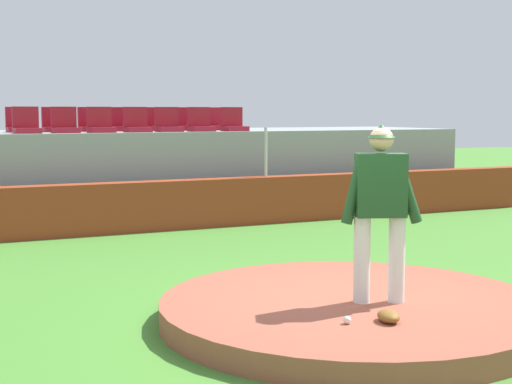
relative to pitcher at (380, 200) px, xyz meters
The scene contains 22 objects.
ground_plane 1.34m from the pitcher, 128.64° to the left, with size 60.00×60.00×0.00m, color #46852E.
pitchers_mound 1.22m from the pitcher, 128.64° to the left, with size 4.04×4.04×0.24m, color #994F3B.
pitcher is the anchor object (origin of this frame).
baseball 1.37m from the pitcher, 142.61° to the right, with size 0.07×0.07×0.07m, color white.
fielding_glove 1.25m from the pitcher, 117.20° to the right, with size 0.30×0.20×0.11m, color brown.
brick_barrier 7.08m from the pitcher, 91.45° to the left, with size 17.64×0.40×0.92m, color #93371D.
fence_post_right 7.34m from the pitcher, 73.35° to the left, with size 0.06×0.06×0.97m, color silver.
bleacher_platform 9.44m from the pitcher, 91.08° to the left, with size 15.17×3.36×1.80m, color #8F999D.
stadium_chair_0 8.60m from the pitcher, 105.37° to the left, with size 0.48×0.44×0.50m.
stadium_chair_1 8.47m from the pitcher, 100.60° to the left, with size 0.48×0.44×0.50m.
stadium_chair_2 8.32m from the pitcher, 96.09° to the left, with size 0.48×0.44×0.50m.
stadium_chair_3 8.29m from the pitcher, 91.05° to the left, with size 0.48×0.44×0.50m.
stadium_chair_4 8.34m from the pitcher, 86.46° to the left, with size 0.48×0.44×0.50m.
stadium_chair_5 8.38m from the pitcher, 81.77° to the left, with size 0.48×0.44×0.50m.
stadium_chair_6 8.50m from the pitcher, 76.80° to the left, with size 0.48×0.44×0.50m.
stadium_chair_7 9.50m from the pitcher, 103.92° to the left, with size 0.48×0.44×0.50m.
stadium_chair_8 9.35m from the pitcher, 99.77° to the left, with size 0.48×0.44×0.50m.
stadium_chair_9 9.25m from the pitcher, 95.34° to the left, with size 0.48×0.44×0.50m.
stadium_chair_10 9.21m from the pitcher, 91.24° to the left, with size 0.48×0.44×0.50m.
stadium_chair_11 9.25m from the pitcher, 86.83° to the left, with size 0.48×0.44×0.50m.
stadium_chair_12 9.26m from the pitcher, 82.23° to the left, with size 0.48×0.44×0.50m.
stadium_chair_13 9.43m from the pitcher, 78.33° to the left, with size 0.48×0.44×0.50m.
Camera 1 is at (-4.19, -6.58, 2.19)m, focal length 52.96 mm.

